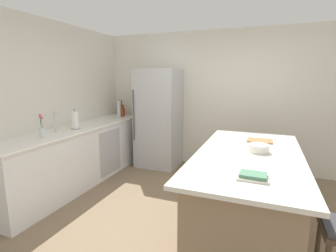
{
  "coord_description": "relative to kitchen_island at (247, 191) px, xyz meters",
  "views": [
    {
      "loc": [
        0.74,
        -2.61,
        1.72
      ],
      "look_at": [
        -0.64,
        0.9,
        1.0
      ],
      "focal_mm": 26.86,
      "sensor_mm": 36.0,
      "label": 1
    }
  ],
  "objects": [
    {
      "name": "cutting_board",
      "position": [
        0.09,
        0.59,
        0.46
      ],
      "size": [
        0.31,
        0.23,
        0.02
      ],
      "color": "#9E7042",
      "rests_on": "kitchen_island"
    },
    {
      "name": "soda_bottle",
      "position": [
        -2.62,
        1.51,
        0.63
      ],
      "size": [
        0.07,
        0.07,
        0.36
      ],
      "color": "silver",
      "rests_on": "counter_run_left"
    },
    {
      "name": "hot_sauce_bottle",
      "position": [
        -2.62,
        1.69,
        0.57
      ],
      "size": [
        0.06,
        0.06,
        0.24
      ],
      "color": "red",
      "rests_on": "counter_run_left"
    },
    {
      "name": "whiskey_bottle",
      "position": [
        -2.73,
        1.8,
        0.6
      ],
      "size": [
        0.08,
        0.08,
        0.32
      ],
      "color": "brown",
      "rests_on": "counter_run_left"
    },
    {
      "name": "wall_left",
      "position": [
        -3.05,
        -0.2,
        0.84
      ],
      "size": [
        0.1,
        6.0,
        2.6
      ],
      "primitive_type": "cube",
      "color": "silver",
      "rests_on": "ground_plane"
    },
    {
      "name": "refrigerator",
      "position": [
        -1.8,
        1.65,
        0.48
      ],
      "size": [
        0.79,
        0.73,
        1.89
      ],
      "color": "#B7BABF",
      "rests_on": "ground_plane"
    },
    {
      "name": "counter_run_left",
      "position": [
        -2.67,
        0.38,
        0.01
      ],
      "size": [
        0.68,
        3.07,
        0.94
      ],
      "color": "white",
      "rests_on": "ground_plane"
    },
    {
      "name": "sink_faucet",
      "position": [
        -2.72,
        -0.05,
        0.63
      ],
      "size": [
        0.15,
        0.05,
        0.3
      ],
      "color": "silver",
      "rests_on": "counter_run_left"
    },
    {
      "name": "flower_vase",
      "position": [
        -2.63,
        -0.37,
        0.58
      ],
      "size": [
        0.08,
        0.08,
        0.32
      ],
      "color": "silver",
      "rests_on": "counter_run_left"
    },
    {
      "name": "paper_towel_roll",
      "position": [
        -2.62,
        0.26,
        0.61
      ],
      "size": [
        0.14,
        0.14,
        0.31
      ],
      "color": "gray",
      "rests_on": "counter_run_left"
    },
    {
      "name": "ground_plane",
      "position": [
        -0.6,
        -0.2,
        -0.46
      ],
      "size": [
        7.2,
        7.2,
        0.0
      ],
      "primitive_type": "plane",
      "color": "#7A664C"
    },
    {
      "name": "vinegar_bottle",
      "position": [
        -2.61,
        1.6,
        0.58
      ],
      "size": [
        0.06,
        0.06,
        0.25
      ],
      "color": "#994C23",
      "rests_on": "counter_run_left"
    },
    {
      "name": "kitchen_island",
      "position": [
        0.0,
        0.0,
        0.0
      ],
      "size": [
        1.1,
        2.28,
        0.91
      ],
      "color": "#8E755B",
      "rests_on": "ground_plane"
    },
    {
      "name": "mixing_bowl",
      "position": [
        0.1,
        0.07,
        0.49
      ],
      "size": [
        0.22,
        0.22,
        0.09
      ],
      "color": "silver",
      "rests_on": "kitchen_island"
    },
    {
      "name": "cookbook_stack",
      "position": [
        0.08,
        -0.75,
        0.47
      ],
      "size": [
        0.25,
        0.19,
        0.05
      ],
      "color": "silver",
      "rests_on": "kitchen_island"
    },
    {
      "name": "wall_rear",
      "position": [
        -0.6,
        2.05,
        0.84
      ],
      "size": [
        6.0,
        0.1,
        2.6
      ],
      "primitive_type": "cube",
      "color": "silver",
      "rests_on": "ground_plane"
    }
  ]
}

